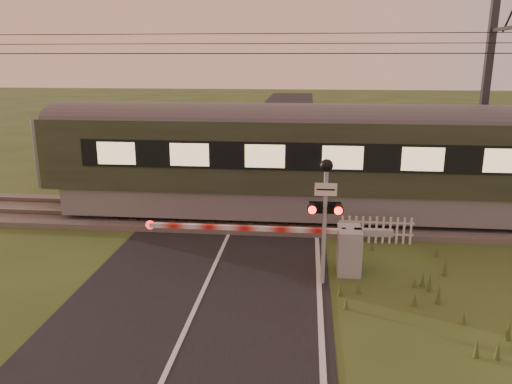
# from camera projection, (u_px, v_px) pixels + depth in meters

# --- Properties ---
(ground) EXTENTS (160.00, 160.00, 0.00)m
(ground) POSITION_uv_depth(u_px,v_px,m) (195.00, 310.00, 10.97)
(ground) COLOR #354219
(ground) RESTS_ON ground
(road) EXTENTS (6.00, 140.00, 0.03)m
(road) POSITION_uv_depth(u_px,v_px,m) (193.00, 315.00, 10.74)
(road) COLOR black
(road) RESTS_ON ground
(track_bed) EXTENTS (140.00, 3.40, 0.39)m
(track_bed) POSITION_uv_depth(u_px,v_px,m) (236.00, 217.00, 17.20)
(track_bed) COLOR #47423D
(track_bed) RESTS_ON ground
(overhead_wires) EXTENTS (120.00, 0.62, 0.62)m
(overhead_wires) POSITION_uv_depth(u_px,v_px,m) (234.00, 46.00, 15.72)
(overhead_wires) COLOR black
(overhead_wires) RESTS_ON ground
(boom_gate) EXTENTS (6.42, 0.91, 1.21)m
(boom_gate) POSITION_uv_depth(u_px,v_px,m) (339.00, 247.00, 12.82)
(boom_gate) COLOR gray
(boom_gate) RESTS_ON ground
(crossing_signal) EXTENTS (0.79, 0.34, 3.12)m
(crossing_signal) POSITION_uv_depth(u_px,v_px,m) (325.00, 200.00, 11.71)
(crossing_signal) COLOR gray
(crossing_signal) RESTS_ON ground
(picket_fence) EXTENTS (2.21, 0.07, 0.82)m
(picket_fence) POSITION_uv_depth(u_px,v_px,m) (376.00, 230.00, 14.84)
(picket_fence) COLOR silver
(picket_fence) RESTS_ON ground
(catenary_mast) EXTENTS (0.25, 2.47, 7.84)m
(catenary_mast) POSITION_uv_depth(u_px,v_px,m) (485.00, 96.00, 17.46)
(catenary_mast) COLOR #2D2D30
(catenary_mast) RESTS_ON ground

